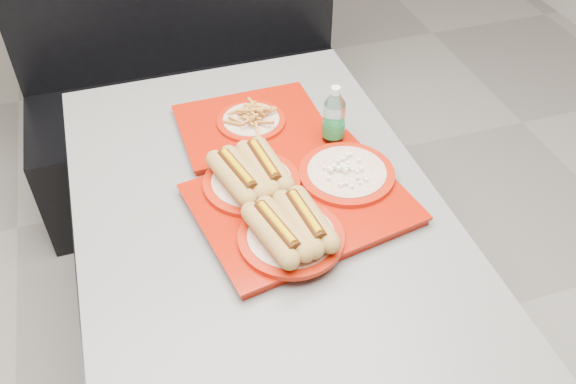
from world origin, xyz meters
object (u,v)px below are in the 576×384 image
object	(u,v)px
booth_bench	(192,95)
tray_near	(293,199)
tray_far	(251,122)
water_bottle	(334,122)
diner_table	(265,258)

from	to	relation	value
booth_bench	tray_near	size ratio (longest dim) A/B	2.39
tray_far	booth_bench	bearing A→B (deg)	94.93
water_bottle	tray_far	bearing A→B (deg)	142.62
booth_bench	water_bottle	distance (m)	1.03
diner_table	tray_near	xyz separation A→B (m)	(0.07, -0.01, 0.21)
diner_table	water_bottle	distance (m)	0.41
tray_near	tray_far	xyz separation A→B (m)	(-0.01, 0.36, -0.02)
diner_table	tray_near	size ratio (longest dim) A/B	2.51
booth_bench	tray_far	size ratio (longest dim) A/B	3.30
tray_near	diner_table	bearing A→B (deg)	172.69
tray_far	water_bottle	bearing A→B (deg)	-37.38
booth_bench	tray_near	distance (m)	1.17
tray_near	water_bottle	xyz separation A→B (m)	(0.18, 0.21, 0.04)
diner_table	water_bottle	bearing A→B (deg)	37.55
tray_near	tray_far	distance (m)	0.36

